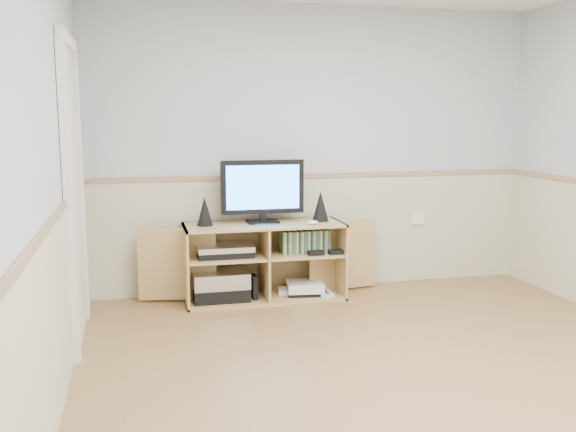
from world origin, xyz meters
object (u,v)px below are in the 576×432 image
Objects in this scene: keyboard at (272,226)px; game_consoles at (303,288)px; monitor at (262,189)px; media_cabinet at (263,259)px.

keyboard is 0.67m from game_consoles.
monitor reaches higher than game_consoles.
game_consoles is (0.30, 0.13, -0.59)m from keyboard.
game_consoles is at bearing 34.40° from keyboard.
game_consoles is at bearing -11.58° from media_cabinet.
keyboard is (0.04, -0.20, 0.32)m from media_cabinet.
game_consoles is (0.34, -0.06, -0.87)m from monitor.
keyboard is at bearing -157.16° from game_consoles.
monitor is at bearing 170.01° from game_consoles.
keyboard is 0.61× the size of game_consoles.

